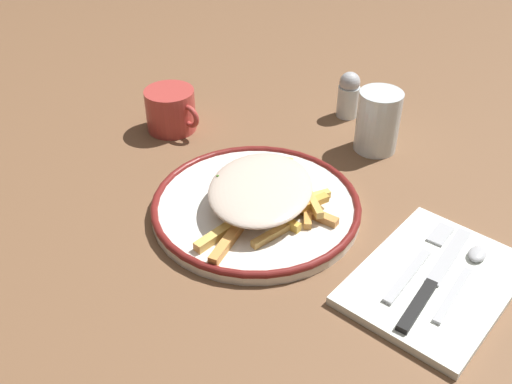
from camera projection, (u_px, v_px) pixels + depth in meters
name	position (u px, v px, depth m)	size (l,w,h in m)	color
ground_plane	(256.00, 212.00, 0.84)	(2.60, 2.60, 0.00)	brown
plate	(256.00, 206.00, 0.83)	(0.30, 0.30, 0.02)	white
fries_heap	(264.00, 191.00, 0.81)	(0.21, 0.25, 0.04)	gold
napkin	(435.00, 281.00, 0.72)	(0.17, 0.23, 0.01)	white
fork	(420.00, 261.00, 0.74)	(0.02, 0.18, 0.01)	silver
knife	(430.00, 285.00, 0.70)	(0.03, 0.21, 0.01)	black
spoon	(468.00, 269.00, 0.72)	(0.03, 0.15, 0.01)	silver
water_glass	(378.00, 121.00, 0.95)	(0.07, 0.07, 0.10)	silver
coffee_mug	(171.00, 110.00, 1.01)	(0.11, 0.09, 0.07)	#BB3F39
salt_shaker	(349.00, 94.00, 1.04)	(0.04, 0.04, 0.08)	silver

